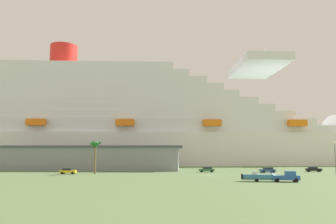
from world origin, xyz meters
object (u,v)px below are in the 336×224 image
pickup_truck (286,177)px  parked_car_yellow_taxi (68,171)px  small_boat_on_trailer (261,177)px  palm_tree (95,148)px  parked_car_black_coupe (313,169)px  parked_car_blue_suv (268,170)px  street_lamp (335,154)px  cruise_ship (123,127)px  parked_car_green_wagon (207,169)px

pickup_truck → parked_car_yellow_taxi: size_ratio=1.29×
small_boat_on_trailer → parked_car_yellow_taxi: bearing=149.6°
small_boat_on_trailer → palm_tree: size_ratio=0.91×
palm_tree → parked_car_yellow_taxi: 10.01m
small_boat_on_trailer → parked_car_black_coupe: 45.02m
parked_car_blue_suv → small_boat_on_trailer: bearing=-111.2°
pickup_truck → parked_car_blue_suv: size_ratio=1.26×
parked_car_black_coupe → street_lamp: bearing=-98.3°
pickup_truck → parked_car_black_coupe: size_ratio=1.19×
small_boat_on_trailer → palm_tree: palm_tree is taller
pickup_truck → parked_car_blue_suv: (6.99, 32.00, -0.21)m
small_boat_on_trailer → parked_car_blue_suv: 33.26m
palm_tree → parked_car_yellow_taxi: size_ratio=2.04×
street_lamp → parked_car_blue_suv: bearing=133.9°
small_boat_on_trailer → parked_car_blue_suv: size_ratio=1.82×
small_boat_on_trailer → street_lamp: bearing=33.8°
pickup_truck → parked_car_blue_suv: bearing=77.7°
cruise_ship → palm_tree: (-1.84, -69.17, -11.33)m
palm_tree → parked_car_black_coupe: 68.04m
cruise_ship → palm_tree: cruise_ship is taller
parked_car_blue_suv → pickup_truck: bearing=-102.3°
small_boat_on_trailer → parked_car_green_wagon: bearing=99.8°
parked_car_yellow_taxi → cruise_ship: bearing=82.2°
small_boat_on_trailer → parked_car_black_coupe: size_ratio=1.72×
pickup_truck → street_lamp: bearing=41.4°
cruise_ship → small_boat_on_trailer: size_ratio=30.93×
cruise_ship → parked_car_yellow_taxi: bearing=-97.8°
parked_car_black_coupe → parked_car_blue_suv: same height
small_boat_on_trailer → parked_car_black_coupe: small_boat_on_trailer is taller
parked_car_yellow_taxi → parked_car_black_coupe: bearing=5.9°
cruise_ship → street_lamp: 102.11m
small_boat_on_trailer → cruise_ship: bearing=111.1°
small_boat_on_trailer → palm_tree: (-39.17, 27.33, 6.40)m
cruise_ship → parked_car_blue_suv: 83.91m
pickup_truck → small_boat_on_trailer: size_ratio=0.69×
pickup_truck → parked_car_green_wagon: 37.21m
pickup_truck → parked_car_green_wagon: bearing=107.1°
cruise_ship → pickup_truck: 107.73m
cruise_ship → parked_car_yellow_taxi: cruise_ship is taller
small_boat_on_trailer → palm_tree: bearing=145.1°
parked_car_black_coupe → parked_car_green_wagon: bearing=-179.0°
palm_tree → parked_car_blue_suv: (51.18, 3.69, -6.52)m
parked_car_black_coupe → parked_car_yellow_taxi: bearing=-174.1°
parked_car_black_coupe → parked_car_blue_suv: size_ratio=1.06×
cruise_ship → parked_car_green_wagon: (31.38, -61.92, -17.85)m
small_boat_on_trailer → parked_car_blue_suv: (12.01, 31.02, -0.13)m
palm_tree → street_lamp: size_ratio=1.04×
parked_car_blue_suv → palm_tree: bearing=-175.9°
small_boat_on_trailer → parked_car_yellow_taxi: small_boat_on_trailer is taller
parked_car_green_wagon → parked_car_yellow_taxi: 41.43m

